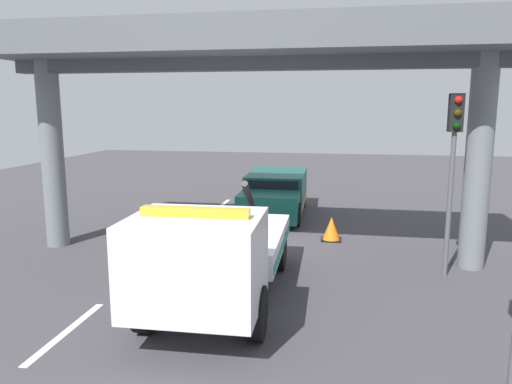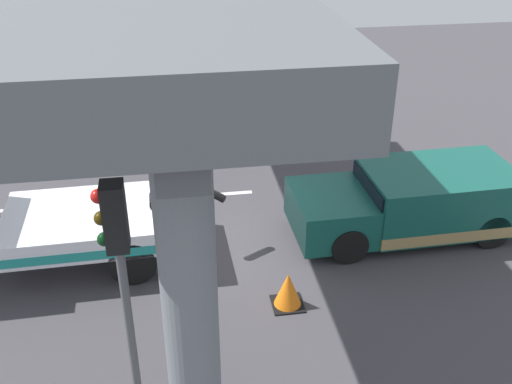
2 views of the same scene
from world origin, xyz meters
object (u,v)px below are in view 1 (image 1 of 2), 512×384
Objects in this scene: towed_van_green at (275,194)px; tow_truck_white at (215,254)px; traffic_light_near at (454,145)px; traffic_cone_orange at (331,229)px.

tow_truck_white is at bearing 0.12° from towed_van_green.
tow_truck_white is at bearing -60.20° from traffic_light_near.
traffic_light_near is at bearing 45.65° from traffic_cone_orange.
traffic_light_near reaches higher than tow_truck_white.
traffic_light_near reaches higher than towed_van_green.
traffic_light_near is at bearing 39.35° from towed_van_green.
traffic_cone_orange is (-2.82, -2.89, -2.91)m from traffic_light_near.
traffic_light_near is (6.29, 5.16, 2.49)m from towed_van_green.
tow_truck_white is 6.27m from traffic_light_near.
traffic_light_near is 5.99× the size of traffic_cone_orange.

